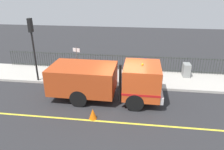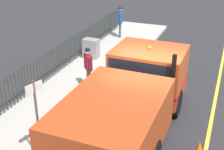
{
  "view_description": "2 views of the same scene",
  "coord_description": "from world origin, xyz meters",
  "px_view_note": "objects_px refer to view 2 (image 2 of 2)",
  "views": [
    {
      "loc": [
        -10.5,
        -0.81,
        6.04
      ],
      "look_at": [
        1.34,
        0.76,
        1.04
      ],
      "focal_mm": 33.61,
      "sensor_mm": 36.0,
      "label": 1
    },
    {
      "loc": [
        -2.22,
        8.69,
        5.81
      ],
      "look_at": [
        1.27,
        -0.21,
        1.4
      ],
      "focal_mm": 50.29,
      "sensor_mm": 36.0,
      "label": 2
    }
  ],
  "objects_px": {
    "work_truck": "(133,95)",
    "traffic_cone": "(199,150)",
    "utility_cabinet": "(91,48)",
    "street_sign": "(37,113)",
    "worker_standing": "(88,64)",
    "pedestrian_distant": "(120,19)"
  },
  "relations": [
    {
      "from": "pedestrian_distant",
      "to": "traffic_cone",
      "type": "xyz_separation_m",
      "value": [
        -5.65,
        9.07,
        -0.97
      ]
    },
    {
      "from": "utility_cabinet",
      "to": "traffic_cone",
      "type": "height_order",
      "value": "utility_cabinet"
    },
    {
      "from": "pedestrian_distant",
      "to": "traffic_cone",
      "type": "height_order",
      "value": "pedestrian_distant"
    },
    {
      "from": "work_truck",
      "to": "pedestrian_distant",
      "type": "bearing_deg",
      "value": 113.1
    },
    {
      "from": "worker_standing",
      "to": "traffic_cone",
      "type": "xyz_separation_m",
      "value": [
        -4.57,
        2.56,
        -0.9
      ]
    },
    {
      "from": "utility_cabinet",
      "to": "traffic_cone",
      "type": "distance_m",
      "value": 8.04
    },
    {
      "from": "work_truck",
      "to": "worker_standing",
      "type": "distance_m",
      "value": 3.11
    },
    {
      "from": "pedestrian_distant",
      "to": "utility_cabinet",
      "type": "xyz_separation_m",
      "value": [
        0.19,
        3.56,
        -0.62
      ]
    },
    {
      "from": "pedestrian_distant",
      "to": "street_sign",
      "type": "height_order",
      "value": "street_sign"
    },
    {
      "from": "utility_cabinet",
      "to": "work_truck",
      "type": "bearing_deg",
      "value": 126.9
    },
    {
      "from": "traffic_cone",
      "to": "street_sign",
      "type": "xyz_separation_m",
      "value": [
        3.89,
        1.85,
        1.38
      ]
    },
    {
      "from": "work_truck",
      "to": "street_sign",
      "type": "xyz_separation_m",
      "value": [
        1.74,
        2.45,
        0.39
      ]
    },
    {
      "from": "traffic_cone",
      "to": "street_sign",
      "type": "height_order",
      "value": "street_sign"
    },
    {
      "from": "work_truck",
      "to": "pedestrian_distant",
      "type": "distance_m",
      "value": 9.16
    },
    {
      "from": "worker_standing",
      "to": "street_sign",
      "type": "xyz_separation_m",
      "value": [
        -0.69,
        4.41,
        0.48
      ]
    },
    {
      "from": "traffic_cone",
      "to": "street_sign",
      "type": "relative_size",
      "value": 0.23
    },
    {
      "from": "work_truck",
      "to": "traffic_cone",
      "type": "distance_m",
      "value": 2.44
    },
    {
      "from": "worker_standing",
      "to": "traffic_cone",
      "type": "distance_m",
      "value": 5.32
    },
    {
      "from": "street_sign",
      "to": "traffic_cone",
      "type": "bearing_deg",
      "value": -154.57
    },
    {
      "from": "traffic_cone",
      "to": "pedestrian_distant",
      "type": "bearing_deg",
      "value": -58.09
    },
    {
      "from": "utility_cabinet",
      "to": "street_sign",
      "type": "xyz_separation_m",
      "value": [
        -1.95,
        7.36,
        1.03
      ]
    },
    {
      "from": "street_sign",
      "to": "pedestrian_distant",
      "type": "bearing_deg",
      "value": -80.83
    }
  ]
}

